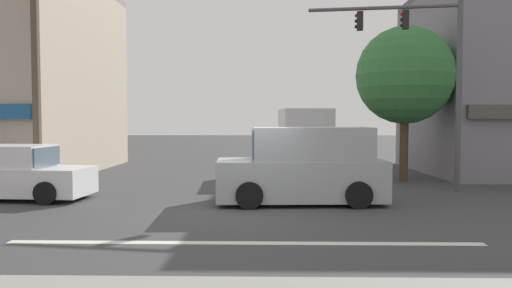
{
  "coord_description": "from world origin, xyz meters",
  "views": [
    {
      "loc": [
        0.4,
        -12.79,
        2.34
      ],
      "look_at": [
        0.1,
        2.0,
        1.6
      ],
      "focal_mm": 35.0,
      "sensor_mm": 36.0,
      "label": 1
    }
  ],
  "objects_px": {
    "box_truck_approaching_near": "(303,145)",
    "van_parked_curbside": "(304,167)",
    "traffic_light_mast": "(427,62)",
    "sedan_crossing_rightbound": "(18,175)",
    "utility_pole_near_left": "(35,70)",
    "street_tree": "(405,76)"
  },
  "relations": [
    {
      "from": "utility_pole_near_left",
      "to": "box_truck_approaching_near",
      "type": "relative_size",
      "value": 1.32
    },
    {
      "from": "utility_pole_near_left",
      "to": "van_parked_curbside",
      "type": "distance_m",
      "value": 9.27
    },
    {
      "from": "traffic_light_mast",
      "to": "sedan_crossing_rightbound",
      "type": "height_order",
      "value": "traffic_light_mast"
    },
    {
      "from": "traffic_light_mast",
      "to": "van_parked_curbside",
      "type": "relative_size",
      "value": 1.33
    },
    {
      "from": "traffic_light_mast",
      "to": "street_tree",
      "type": "bearing_deg",
      "value": 89.69
    },
    {
      "from": "traffic_light_mast",
      "to": "box_truck_approaching_near",
      "type": "bearing_deg",
      "value": 127.96
    },
    {
      "from": "sedan_crossing_rightbound",
      "to": "van_parked_curbside",
      "type": "bearing_deg",
      "value": -3.55
    },
    {
      "from": "box_truck_approaching_near",
      "to": "sedan_crossing_rightbound",
      "type": "xyz_separation_m",
      "value": [
        -8.79,
        -6.6,
        -0.54
      ]
    },
    {
      "from": "van_parked_curbside",
      "to": "street_tree",
      "type": "bearing_deg",
      "value": 50.77
    },
    {
      "from": "traffic_light_mast",
      "to": "utility_pole_near_left",
      "type": "bearing_deg",
      "value": -178.96
    },
    {
      "from": "traffic_light_mast",
      "to": "sedan_crossing_rightbound",
      "type": "distance_m",
      "value": 13.05
    },
    {
      "from": "van_parked_curbside",
      "to": "box_truck_approaching_near",
      "type": "bearing_deg",
      "value": 85.94
    },
    {
      "from": "utility_pole_near_left",
      "to": "traffic_light_mast",
      "type": "xyz_separation_m",
      "value": [
        12.65,
        0.23,
        0.25
      ]
    },
    {
      "from": "sedan_crossing_rightbound",
      "to": "utility_pole_near_left",
      "type": "bearing_deg",
      "value": 97.39
    },
    {
      "from": "box_truck_approaching_near",
      "to": "van_parked_curbside",
      "type": "xyz_separation_m",
      "value": [
        -0.51,
        -7.11,
        -0.25
      ]
    },
    {
      "from": "street_tree",
      "to": "van_parked_curbside",
      "type": "relative_size",
      "value": 1.24
    },
    {
      "from": "traffic_light_mast",
      "to": "sedan_crossing_rightbound",
      "type": "bearing_deg",
      "value": -171.16
    },
    {
      "from": "street_tree",
      "to": "sedan_crossing_rightbound",
      "type": "relative_size",
      "value": 1.38
    },
    {
      "from": "box_truck_approaching_near",
      "to": "street_tree",
      "type": "bearing_deg",
      "value": -28.95
    },
    {
      "from": "utility_pole_near_left",
      "to": "sedan_crossing_rightbound",
      "type": "relative_size",
      "value": 1.79
    },
    {
      "from": "utility_pole_near_left",
      "to": "sedan_crossing_rightbound",
      "type": "height_order",
      "value": "utility_pole_near_left"
    },
    {
      "from": "traffic_light_mast",
      "to": "van_parked_curbside",
      "type": "distance_m",
      "value": 5.76
    }
  ]
}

